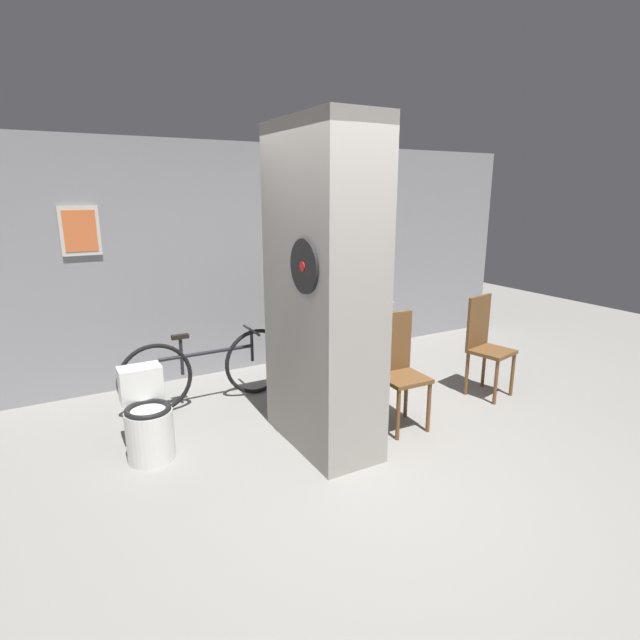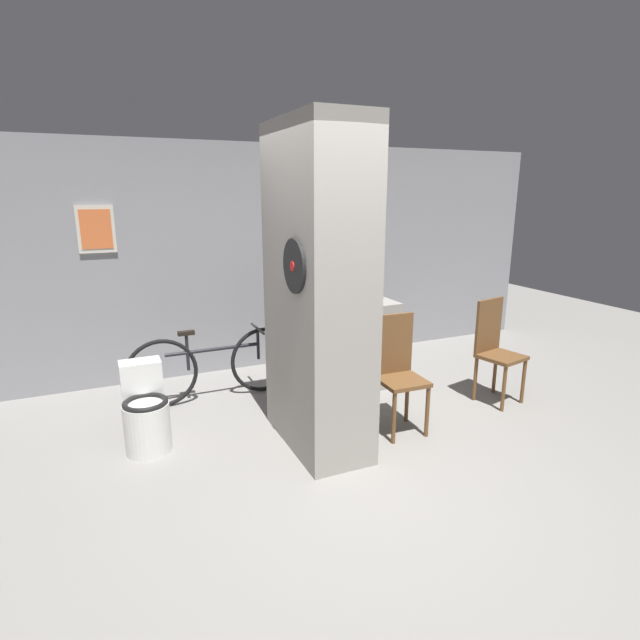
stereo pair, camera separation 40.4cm
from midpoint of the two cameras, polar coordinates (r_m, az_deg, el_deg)
The scene contains 10 objects.
ground_plane at distance 4.00m, azimuth 1.98°, elevation -16.73°, with size 14.00×14.00×0.00m, color gray.
wall_back at distance 5.87m, azimuth -11.44°, elevation 6.72°, with size 8.00×0.09×2.60m.
pillar_center at distance 3.96m, azimuth -2.61°, elevation 3.25°, with size 0.57×1.12×2.60m.
counter_shelf at distance 5.28m, azimuth -0.71°, elevation -3.20°, with size 1.28×0.44×0.93m.
toilet at distance 4.33m, azimuth -21.69°, elevation -10.70°, with size 0.37×0.53×0.70m.
chair_near_pillar at distance 4.47m, azimuth 6.40°, elevation -5.31°, with size 0.40×0.40×1.04m.
chair_by_doorway at distance 5.36m, azimuth 16.35°, elevation -2.43°, with size 0.46×0.46×1.04m.
bicycle at distance 5.14m, azimuth -14.80°, elevation -5.42°, with size 1.73×0.42×0.75m.
bottle_tall at distance 5.25m, azimuth 1.80°, elevation 3.37°, with size 0.09×0.09×0.35m.
bottle_short at distance 5.21m, azimuth 0.57°, elevation 3.02°, with size 0.07×0.07×0.28m.
Camera 1 is at (-1.97, -2.82, 2.08)m, focal length 28.00 mm.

